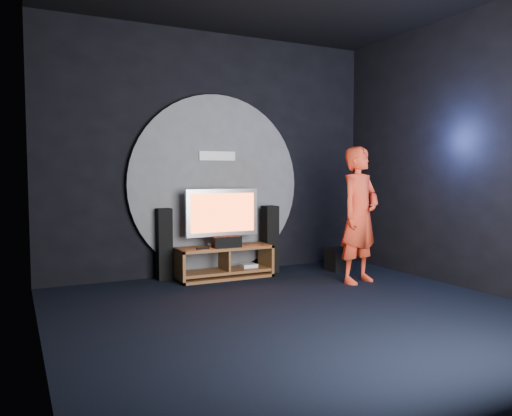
{
  "coord_description": "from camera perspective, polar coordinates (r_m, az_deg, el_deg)",
  "views": [
    {
      "loc": [
        -2.69,
        -4.35,
        1.47
      ],
      "look_at": [
        -0.03,
        1.05,
        1.05
      ],
      "focal_mm": 35.0,
      "sensor_mm": 36.0,
      "label": 1
    }
  ],
  "objects": [
    {
      "name": "player",
      "position": [
        6.81,
        11.76,
        -0.78
      ],
      "size": [
        0.76,
        0.6,
        1.83
      ],
      "primitive_type": "imported",
      "rotation": [
        0.0,
        0.0,
        0.28
      ],
      "color": "red",
      "rests_on": "ground"
    },
    {
      "name": "left_wall",
      "position": [
        4.37,
        -23.84,
        7.32
      ],
      "size": [
        0.04,
        5.0,
        3.5
      ],
      "primitive_type": "cube",
      "color": "black",
      "rests_on": "ground"
    },
    {
      "name": "tower_speaker_right",
      "position": [
        7.43,
        1.6,
        -3.56
      ],
      "size": [
        0.2,
        0.22,
        0.99
      ],
      "primitive_type": "cube",
      "color": "black",
      "rests_on": "ground"
    },
    {
      "name": "tv",
      "position": [
        7.02,
        -3.88,
        -0.78
      ],
      "size": [
        1.07,
        0.22,
        0.8
      ],
      "color": "silver",
      "rests_on": "media_console"
    },
    {
      "name": "back_wall",
      "position": [
        7.37,
        -4.77,
        6.16
      ],
      "size": [
        5.0,
        0.04,
        3.5
      ],
      "primitive_type": "cube",
      "color": "black",
      "rests_on": "ground"
    },
    {
      "name": "remote",
      "position": [
        6.76,
        -6.09,
        -4.61
      ],
      "size": [
        0.18,
        0.05,
        0.02
      ],
      "primitive_type": "cube",
      "color": "black",
      "rests_on": "media_console"
    },
    {
      "name": "subwoofer",
      "position": [
        7.68,
        9.37,
        -5.82
      ],
      "size": [
        0.31,
        0.31,
        0.34
      ],
      "primitive_type": "cube",
      "color": "black",
      "rests_on": "ground"
    },
    {
      "name": "media_console",
      "position": [
        7.05,
        -3.59,
        -6.43
      ],
      "size": [
        1.35,
        0.45,
        0.45
      ],
      "color": "brown",
      "rests_on": "ground"
    },
    {
      "name": "center_speaker",
      "position": [
        6.91,
        -3.36,
        -3.87
      ],
      "size": [
        0.4,
        0.15,
        0.15
      ],
      "primitive_type": "cube",
      "color": "black",
      "rests_on": "media_console"
    },
    {
      "name": "floor",
      "position": [
        5.32,
        5.43,
        -12.06
      ],
      "size": [
        5.0,
        5.0,
        0.0
      ],
      "primitive_type": "plane",
      "color": "black",
      "rests_on": "ground"
    },
    {
      "name": "right_wall",
      "position": [
        6.78,
        23.95,
        6.02
      ],
      "size": [
        0.04,
        5.0,
        3.5
      ],
      "primitive_type": "cube",
      "color": "black",
      "rests_on": "ground"
    },
    {
      "name": "tower_speaker_left",
      "position": [
        7.03,
        -10.5,
        -4.05
      ],
      "size": [
        0.2,
        0.22,
        0.99
      ],
      "primitive_type": "cube",
      "color": "black",
      "rests_on": "ground"
    },
    {
      "name": "wall_disc_panel",
      "position": [
        7.31,
        -4.59,
        2.66
      ],
      "size": [
        2.6,
        0.11,
        2.6
      ],
      "color": "#515156",
      "rests_on": "ground"
    }
  ]
}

